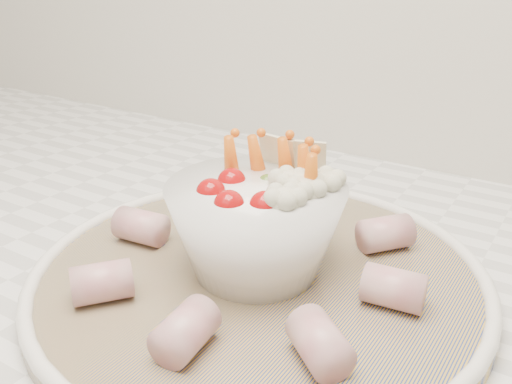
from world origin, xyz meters
The scene contains 3 objects.
serving_platter centered at (0.02, 1.40, 0.93)m, with size 0.38×0.38×0.02m.
veggie_bowl centered at (0.02, 1.40, 0.98)m, with size 0.15×0.15×0.11m.
cured_meat_rolls centered at (0.02, 1.40, 0.95)m, with size 0.28×0.28×0.03m.
Camera 1 is at (0.24, 1.05, 1.19)m, focal length 40.00 mm.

